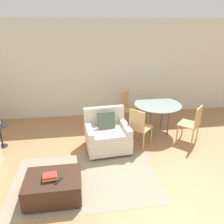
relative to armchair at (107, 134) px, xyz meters
The scene contains 12 objects.
ground_plane 1.74m from the armchair, 85.86° to the right, with size 20.00×20.00×0.00m, color #A3754C.
wall_back 2.26m from the armchair, 86.47° to the left, with size 12.00×0.06×2.75m.
area_rug 1.18m from the armchair, 116.94° to the right, with size 2.60×1.59×0.01m.
armchair is the anchor object (origin of this frame).
ottoman 1.72m from the armchair, 126.91° to the right, with size 0.88×0.64×0.39m.
book_stack 1.76m from the armchair, 127.01° to the right, with size 0.26×0.21×0.08m.
tv_remote_primary 1.74m from the armchair, 122.14° to the right, with size 0.12×0.16×0.01m.
side_table 2.39m from the armchair, behind, with size 0.37×0.37×0.53m.
dining_table 1.53m from the armchair, 24.81° to the left, with size 1.16×1.16×0.75m.
dining_chair_near_left 0.74m from the armchair, ahead, with size 0.59×0.59×0.90m.
dining_chair_near_right 2.00m from the armchair, ahead, with size 0.59×0.59×0.90m.
dining_chair_far_left 1.46m from the armchair, 60.39° to the left, with size 0.59×0.59×0.90m.
Camera 1 is at (-0.63, -2.53, 2.64)m, focal length 35.00 mm.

